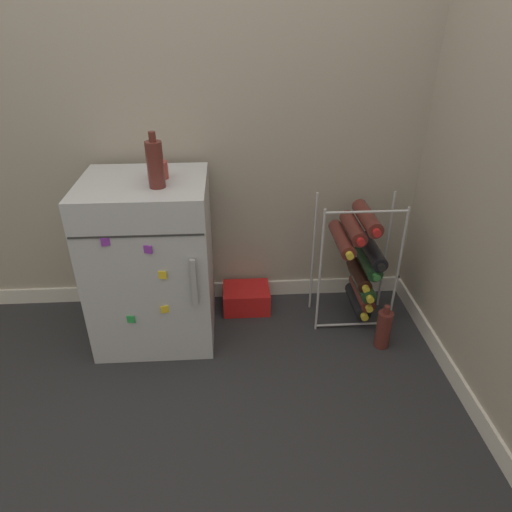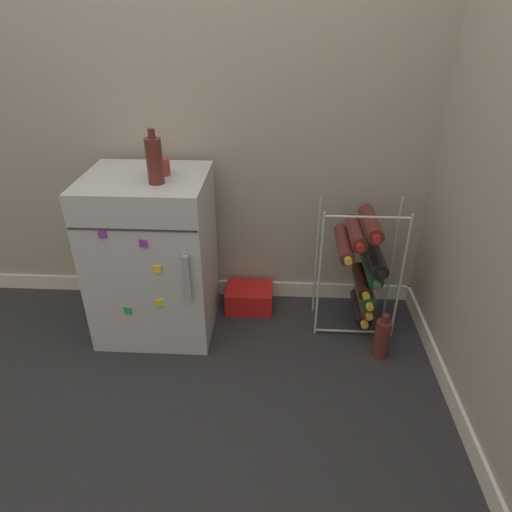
{
  "view_description": "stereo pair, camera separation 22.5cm",
  "coord_description": "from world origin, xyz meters",
  "px_view_note": "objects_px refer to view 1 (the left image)",
  "views": [
    {
      "loc": [
        0.05,
        -1.64,
        1.52
      ],
      "look_at": [
        0.17,
        0.31,
        0.41
      ],
      "focal_mm": 32.0,
      "sensor_mm": 36.0,
      "label": 1
    },
    {
      "loc": [
        0.28,
        -1.65,
        1.52
      ],
      "look_at": [
        0.17,
        0.31,
        0.41
      ],
      "focal_mm": 32.0,
      "sensor_mm": 36.0,
      "label": 2
    }
  ],
  "objects_px": {
    "loose_bottle_floor": "(384,329)",
    "fridge_top_bottle": "(155,164)",
    "soda_box": "(246,298)",
    "wine_rack": "(360,261)",
    "mini_fridge": "(152,262)",
    "fridge_top_cup": "(158,170)"
  },
  "relations": [
    {
      "from": "wine_rack",
      "to": "fridge_top_bottle",
      "type": "relative_size",
      "value": 2.93
    },
    {
      "from": "fridge_top_bottle",
      "to": "fridge_top_cup",
      "type": "bearing_deg",
      "value": 93.77
    },
    {
      "from": "mini_fridge",
      "to": "wine_rack",
      "type": "distance_m",
      "value": 1.04
    },
    {
      "from": "fridge_top_cup",
      "to": "fridge_top_bottle",
      "type": "distance_m",
      "value": 0.13
    },
    {
      "from": "soda_box",
      "to": "fridge_top_bottle",
      "type": "relative_size",
      "value": 1.09
    },
    {
      "from": "fridge_top_bottle",
      "to": "loose_bottle_floor",
      "type": "relative_size",
      "value": 0.98
    },
    {
      "from": "fridge_top_cup",
      "to": "loose_bottle_floor",
      "type": "bearing_deg",
      "value": -12.2
    },
    {
      "from": "mini_fridge",
      "to": "fridge_top_bottle",
      "type": "relative_size",
      "value": 3.51
    },
    {
      "from": "fridge_top_bottle",
      "to": "wine_rack",
      "type": "bearing_deg",
      "value": 7.66
    },
    {
      "from": "mini_fridge",
      "to": "soda_box",
      "type": "xyz_separation_m",
      "value": [
        0.46,
        0.17,
        -0.35
      ]
    },
    {
      "from": "mini_fridge",
      "to": "loose_bottle_floor",
      "type": "height_order",
      "value": "mini_fridge"
    },
    {
      "from": "mini_fridge",
      "to": "fridge_top_cup",
      "type": "xyz_separation_m",
      "value": [
        0.07,
        0.03,
        0.45
      ]
    },
    {
      "from": "wine_rack",
      "to": "fridge_top_bottle",
      "type": "xyz_separation_m",
      "value": [
        -0.96,
        -0.13,
        0.57
      ]
    },
    {
      "from": "wine_rack",
      "to": "loose_bottle_floor",
      "type": "bearing_deg",
      "value": -71.98
    },
    {
      "from": "fridge_top_cup",
      "to": "wine_rack",
      "type": "bearing_deg",
      "value": 1.1
    },
    {
      "from": "loose_bottle_floor",
      "to": "mini_fridge",
      "type": "bearing_deg",
      "value": 170.06
    },
    {
      "from": "wine_rack",
      "to": "soda_box",
      "type": "relative_size",
      "value": 2.69
    },
    {
      "from": "loose_bottle_floor",
      "to": "fridge_top_bottle",
      "type": "bearing_deg",
      "value": 173.65
    },
    {
      "from": "mini_fridge",
      "to": "loose_bottle_floor",
      "type": "bearing_deg",
      "value": -9.94
    },
    {
      "from": "fridge_top_bottle",
      "to": "loose_bottle_floor",
      "type": "bearing_deg",
      "value": -6.35
    },
    {
      "from": "soda_box",
      "to": "fridge_top_bottle",
      "type": "height_order",
      "value": "fridge_top_bottle"
    },
    {
      "from": "soda_box",
      "to": "loose_bottle_floor",
      "type": "xyz_separation_m",
      "value": [
        0.66,
        -0.36,
        0.04
      ]
    }
  ]
}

